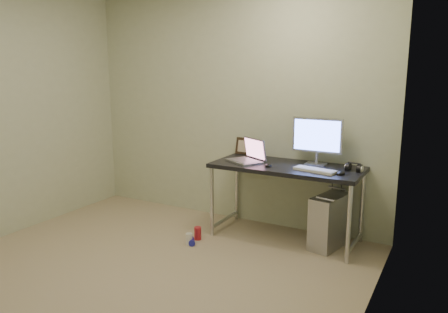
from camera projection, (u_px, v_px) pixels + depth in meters
floor at (130, 281)px, 3.50m from camera, size 3.50×3.50×0.00m
wall_back at (232, 107)px, 4.75m from camera, size 3.50×0.02×2.50m
wall_right at (363, 146)px, 2.43m from camera, size 0.02×3.50×2.50m
desk at (286, 174)px, 4.24m from camera, size 1.44×0.63×0.75m
tower_computer at (330, 221)px, 4.13m from camera, size 0.31×0.52×0.54m
cable_a at (332, 199)px, 4.33m from camera, size 0.01×0.16×0.69m
cable_b at (341, 202)px, 4.28m from camera, size 0.02×0.11×0.71m
can_red at (198, 233)px, 4.33m from camera, size 0.08×0.08×0.13m
can_white at (189, 239)px, 4.19m from camera, size 0.07×0.07×0.12m
can_blue at (191, 241)px, 4.21m from camera, size 0.12×0.13×0.06m
laptop at (248, 156)px, 4.37m from camera, size 0.43×0.40×0.23m
monitor at (317, 137)px, 4.19m from camera, size 0.49×0.14×0.46m
keyboard at (315, 170)px, 3.97m from camera, size 0.41×0.20×0.02m
mouse_right at (341, 172)px, 3.86m from camera, size 0.08×0.12×0.04m
mouse_left at (269, 165)px, 4.17m from camera, size 0.09×0.12×0.03m
headphones at (354, 168)px, 3.98m from camera, size 0.16×0.09×0.10m
picture_frame at (245, 146)px, 4.73m from camera, size 0.23×0.07×0.18m
webcam at (256, 148)px, 4.66m from camera, size 0.04×0.03×0.12m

